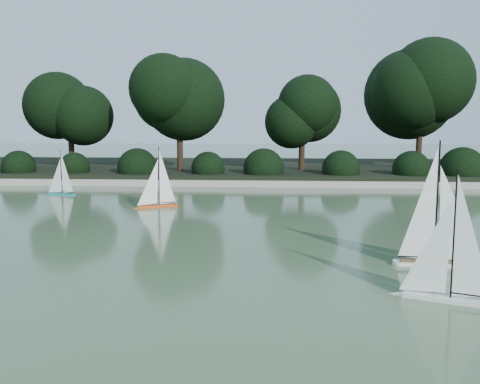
# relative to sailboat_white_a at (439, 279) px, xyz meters

# --- Properties ---
(ground) EXTENTS (80.00, 80.00, 0.00)m
(ground) POSITION_rel_sailboat_white_a_xyz_m (-1.87, 0.88, -0.23)
(ground) COLOR #34492B
(ground) RESTS_ON ground
(pond_coping) EXTENTS (40.00, 0.35, 0.18)m
(pond_coping) POSITION_rel_sailboat_white_a_xyz_m (-1.87, 9.88, -0.14)
(pond_coping) COLOR gray
(pond_coping) RESTS_ON ground
(far_bank) EXTENTS (40.00, 8.00, 0.30)m
(far_bank) POSITION_rel_sailboat_white_a_xyz_m (-1.87, 13.88, -0.08)
(far_bank) COLOR black
(far_bank) RESTS_ON ground
(tree_line) EXTENTS (26.31, 3.93, 4.39)m
(tree_line) POSITION_rel_sailboat_white_a_xyz_m (-0.64, 12.31, 2.41)
(tree_line) COLOR black
(tree_line) RESTS_ON ground
(shrub_hedge) EXTENTS (29.10, 1.10, 1.10)m
(shrub_hedge) POSITION_rel_sailboat_white_a_xyz_m (-1.87, 10.78, 0.22)
(shrub_hedge) COLOR black
(shrub_hedge) RESTS_ON ground
(sailboat_white_a) EXTENTS (1.06, 0.54, 1.49)m
(sailboat_white_a) POSITION_rel_sailboat_white_a_xyz_m (0.00, 0.00, 0.00)
(sailboat_white_a) COLOR silver
(sailboat_white_a) RESTS_ON ground
(sailboat_white_b) EXTENTS (1.28, 0.31, 1.75)m
(sailboat_white_b) POSITION_rel_sailboat_white_a_xyz_m (0.50, 1.36, 0.04)
(sailboat_white_b) COLOR white
(sailboat_white_b) RESTS_ON ground
(sailboat_orange) EXTENTS (0.98, 0.61, 1.42)m
(sailboat_orange) POSITION_rel_sailboat_white_a_xyz_m (-4.41, 5.92, -0.01)
(sailboat_orange) COLOR #DF4C15
(sailboat_orange) RESTS_ON ground
(sailboat_teal) EXTENTS (0.90, 0.36, 1.24)m
(sailboat_teal) POSITION_rel_sailboat_white_a_xyz_m (-7.34, 7.80, -0.04)
(sailboat_teal) COLOR teal
(sailboat_teal) RESTS_ON ground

